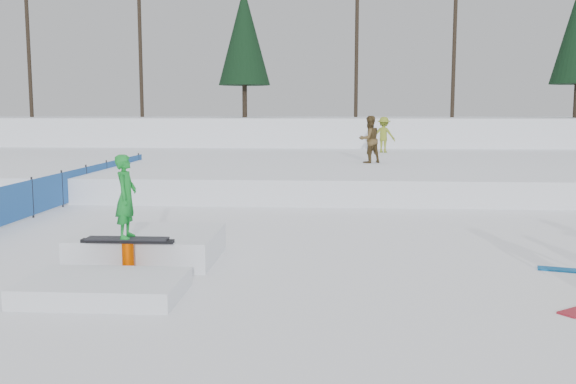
# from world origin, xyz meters

# --- Properties ---
(ground) EXTENTS (120.00, 120.00, 0.00)m
(ground) POSITION_xyz_m (0.00, 0.00, 0.00)
(ground) COLOR white
(snow_berm) EXTENTS (60.00, 14.00, 2.40)m
(snow_berm) POSITION_xyz_m (0.00, 30.00, 1.20)
(snow_berm) COLOR white
(snow_berm) RESTS_ON ground
(snow_midrise) EXTENTS (50.00, 18.00, 0.80)m
(snow_midrise) POSITION_xyz_m (0.00, 16.00, 0.40)
(snow_midrise) COLOR white
(snow_midrise) RESTS_ON ground
(safety_fence) EXTENTS (0.05, 16.00, 1.10)m
(safety_fence) POSITION_xyz_m (-6.50, 6.60, 0.55)
(safety_fence) COLOR #1F509A
(safety_fence) RESTS_ON ground
(treeline) EXTENTS (40.24, 4.22, 10.50)m
(treeline) POSITION_xyz_m (6.18, 28.28, 7.45)
(treeline) COLOR black
(treeline) RESTS_ON snow_berm
(walker_olive) EXTENTS (1.12, 1.05, 1.84)m
(walker_olive) POSITION_xyz_m (2.91, 13.50, 1.72)
(walker_olive) COLOR #503D1F
(walker_olive) RESTS_ON snow_midrise
(walker_ygreen) EXTENTS (1.28, 1.01, 1.73)m
(walker_ygreen) POSITION_xyz_m (3.96, 19.72, 1.67)
(walker_ygreen) COLOR olive
(walker_ygreen) RESTS_ON snow_midrise
(jib_rail_feature) EXTENTS (2.60, 4.40, 2.11)m
(jib_rail_feature) POSITION_xyz_m (-2.04, -0.55, 0.30)
(jib_rail_feature) COLOR white
(jib_rail_feature) RESTS_ON ground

